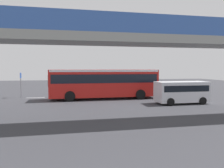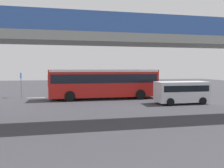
{
  "view_description": "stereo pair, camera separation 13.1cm",
  "coord_description": "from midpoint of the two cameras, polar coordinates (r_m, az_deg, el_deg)",
  "views": [
    {
      "loc": [
        2.46,
        23.04,
        3.27
      ],
      "look_at": [
        -2.29,
        0.1,
        1.6
      ],
      "focal_mm": 34.77,
      "sensor_mm": 36.0,
      "label": 1
    },
    {
      "loc": [
        2.33,
        23.06,
        3.27
      ],
      "look_at": [
        -2.29,
        0.1,
        1.6
      ],
      "focal_mm": 34.77,
      "sensor_mm": 36.0,
      "label": 2
    }
  ],
  "objects": [
    {
      "name": "ground",
      "position": [
        23.41,
        -5.72,
        -3.97
      ],
      "size": [
        80.0,
        80.0,
        0.0
      ],
      "primitive_type": "plane",
      "color": "#38383D"
    },
    {
      "name": "city_bus",
      "position": [
        23.45,
        -2.22,
        0.69
      ],
      "size": [
        11.54,
        2.85,
        3.15
      ],
      "color": "red",
      "rests_on": "ground"
    },
    {
      "name": "parked_van",
      "position": [
        21.29,
        17.63,
        -1.75
      ],
      "size": [
        4.8,
        2.17,
        2.05
      ],
      "color": "silver",
      "rests_on": "ground"
    },
    {
      "name": "pedestrian",
      "position": [
        23.24,
        14.62,
        -1.94
      ],
      "size": [
        0.38,
        0.38,
        1.79
      ],
      "color": "#2D2D38",
      "rests_on": "ground"
    },
    {
      "name": "traffic_sign",
      "position": [
        26.58,
        -22.99,
        0.78
      ],
      "size": [
        0.08,
        0.6,
        2.8
      ],
      "color": "slate",
      "rests_on": "ground"
    },
    {
      "name": "lane_dash_leftmost",
      "position": [
        26.99,
        6.53,
        -2.9
      ],
      "size": [
        2.0,
        0.2,
        0.01
      ],
      "primitive_type": "cube",
      "color": "silver",
      "rests_on": "ground"
    },
    {
      "name": "lane_dash_left",
      "position": [
        26.02,
        -1.88,
        -3.14
      ],
      "size": [
        2.0,
        0.2,
        0.01
      ],
      "primitive_type": "cube",
      "color": "silver",
      "rests_on": "ground"
    },
    {
      "name": "lane_dash_centre",
      "position": [
        25.65,
        -10.73,
        -3.31
      ],
      "size": [
        2.0,
        0.2,
        0.01
      ],
      "primitive_type": "cube",
      "color": "silver",
      "rests_on": "ground"
    },
    {
      "name": "lane_dash_right",
      "position": [
        25.9,
        -19.63,
        -3.41
      ],
      "size": [
        2.0,
        0.2,
        0.01
      ],
      "primitive_type": "cube",
      "color": "silver",
      "rests_on": "ground"
    },
    {
      "name": "pedestrian_overpass",
      "position": [
        13.22,
        -1.2,
        9.99
      ],
      "size": [
        25.64,
        2.6,
        6.35
      ],
      "color": "gray",
      "rests_on": "ground"
    }
  ]
}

